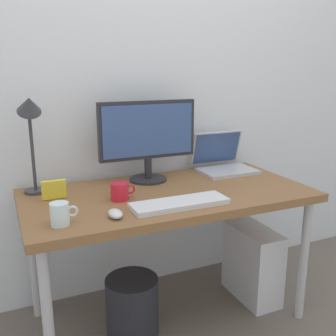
# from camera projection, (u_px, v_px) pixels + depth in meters

# --- Properties ---
(ground_plane) EXTENTS (6.00, 6.00, 0.00)m
(ground_plane) POSITION_uv_depth(u_px,v_px,m) (168.00, 315.00, 2.11)
(ground_plane) COLOR #665B51
(back_wall) EXTENTS (4.40, 0.04, 2.60)m
(back_wall) POSITION_uv_depth(u_px,v_px,m) (138.00, 67.00, 2.15)
(back_wall) COLOR silver
(back_wall) RESTS_ON ground_plane
(desk) EXTENTS (1.40, 0.70, 0.70)m
(desk) POSITION_uv_depth(u_px,v_px,m) (168.00, 203.00, 1.95)
(desk) COLOR brown
(desk) RESTS_ON ground_plane
(monitor) EXTENTS (0.53, 0.20, 0.43)m
(monitor) POSITION_uv_depth(u_px,v_px,m) (148.00, 136.00, 2.06)
(monitor) COLOR #232328
(monitor) RESTS_ON desk
(laptop) EXTENTS (0.32, 0.28, 0.22)m
(laptop) POSITION_uv_depth(u_px,v_px,m) (223.00, 161.00, 2.31)
(laptop) COLOR #B2B2B7
(laptop) RESTS_ON desk
(desk_lamp) EXTENTS (0.11, 0.16, 0.50)m
(desk_lamp) POSITION_uv_depth(u_px,v_px,m) (30.00, 121.00, 1.81)
(desk_lamp) COLOR #333338
(desk_lamp) RESTS_ON desk
(keyboard) EXTENTS (0.44, 0.14, 0.02)m
(keyboard) POSITION_uv_depth(u_px,v_px,m) (180.00, 203.00, 1.73)
(keyboard) COLOR silver
(keyboard) RESTS_ON desk
(mouse) EXTENTS (0.06, 0.09, 0.03)m
(mouse) POSITION_uv_depth(u_px,v_px,m) (115.00, 214.00, 1.60)
(mouse) COLOR silver
(mouse) RESTS_ON desk
(coffee_mug) EXTENTS (0.12, 0.08, 0.08)m
(coffee_mug) POSITION_uv_depth(u_px,v_px,m) (120.00, 191.00, 1.81)
(coffee_mug) COLOR red
(coffee_mug) RESTS_ON desk
(glass_cup) EXTENTS (0.11, 0.07, 0.09)m
(glass_cup) POSITION_uv_depth(u_px,v_px,m) (60.00, 214.00, 1.52)
(glass_cup) COLOR silver
(glass_cup) RESTS_ON desk
(photo_frame) EXTENTS (0.11, 0.03, 0.09)m
(photo_frame) POSITION_uv_depth(u_px,v_px,m) (54.00, 190.00, 1.81)
(photo_frame) COLOR yellow
(photo_frame) RESTS_ON desk
(computer_tower) EXTENTS (0.18, 0.36, 0.42)m
(computer_tower) POSITION_uv_depth(u_px,v_px,m) (252.00, 263.00, 2.24)
(computer_tower) COLOR silver
(computer_tower) RESTS_ON ground_plane
(wastebasket) EXTENTS (0.26, 0.26, 0.30)m
(wastebasket) POSITION_uv_depth(u_px,v_px,m) (132.00, 306.00, 1.94)
(wastebasket) COLOR #232328
(wastebasket) RESTS_ON ground_plane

